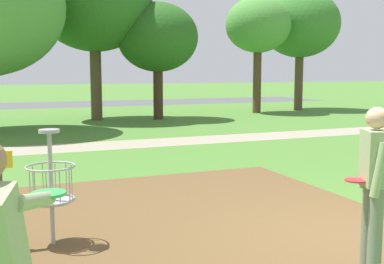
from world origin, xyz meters
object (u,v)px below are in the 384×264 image
object	(u,v)px
tree_near_right	(300,24)
tree_mid_left	(258,26)
tree_near_left	(94,2)
disc_golf_basket	(46,183)
tree_mid_center	(158,38)
player_throwing	(374,181)

from	to	relation	value
tree_near_right	tree_mid_left	world-z (taller)	tree_near_right
tree_near_left	tree_mid_left	world-z (taller)	tree_near_left
tree_near_right	tree_mid_left	distance (m)	3.25
tree_near_left	tree_mid_left	xyz separation A→B (m)	(8.21, 0.52, -0.63)
disc_golf_basket	tree_mid_center	size ratio (longest dim) A/B	0.28
tree_near_right	tree_near_left	bearing A→B (deg)	-172.94
tree_near_left	tree_mid_center	distance (m)	3.03
disc_golf_basket	player_throwing	bearing A→B (deg)	-34.86
disc_golf_basket	tree_near_right	size ratio (longest dim) A/B	0.22
player_throwing	tree_near_left	world-z (taller)	tree_near_left
disc_golf_basket	tree_mid_center	world-z (taller)	tree_mid_center
disc_golf_basket	tree_near_left	xyz separation A→B (m)	(3.41, 14.69, 4.22)
tree_mid_left	tree_mid_center	size ratio (longest dim) A/B	1.15
tree_mid_center	player_throwing	bearing A→B (deg)	-100.53
disc_golf_basket	player_throwing	distance (m)	3.65
disc_golf_basket	tree_near_left	world-z (taller)	tree_near_left
disc_golf_basket	tree_near_left	distance (m)	15.66
tree_near_left	tree_near_right	size ratio (longest dim) A/B	1.10
tree_near_right	tree_mid_center	size ratio (longest dim) A/B	1.28
player_throwing	tree_mid_left	distance (m)	19.62
player_throwing	tree_near_left	bearing A→B (deg)	88.55
tree_mid_left	tree_near_left	bearing A→B (deg)	-176.35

